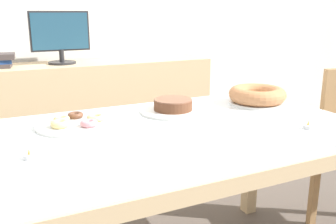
{
  "coord_description": "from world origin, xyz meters",
  "views": [
    {
      "loc": [
        -0.63,
        -1.33,
        1.24
      ],
      "look_at": [
        0.02,
        0.02,
        0.83
      ],
      "focal_mm": 40.0,
      "sensor_mm": 36.0,
      "label": 1
    }
  ],
  "objects_px": {
    "pastry_platter": "(77,123)",
    "tealight_right_edge": "(308,126)",
    "computer_monitor": "(60,38)",
    "cake_golden_bundt": "(257,96)",
    "tealight_centre": "(29,156)",
    "cake_chocolate_round": "(173,107)"
  },
  "relations": [
    {
      "from": "cake_golden_bundt",
      "to": "tealight_right_edge",
      "type": "distance_m",
      "value": 0.44
    },
    {
      "from": "computer_monitor",
      "to": "cake_chocolate_round",
      "type": "bearing_deg",
      "value": -78.01
    },
    {
      "from": "cake_chocolate_round",
      "to": "pastry_platter",
      "type": "xyz_separation_m",
      "value": [
        -0.46,
        -0.02,
        -0.01
      ]
    },
    {
      "from": "computer_monitor",
      "to": "tealight_centre",
      "type": "relative_size",
      "value": 10.6
    },
    {
      "from": "pastry_platter",
      "to": "tealight_right_edge",
      "type": "height_order",
      "value": "pastry_platter"
    },
    {
      "from": "tealight_centre",
      "to": "cake_golden_bundt",
      "type": "bearing_deg",
      "value": 13.68
    },
    {
      "from": "pastry_platter",
      "to": "tealight_centre",
      "type": "bearing_deg",
      "value": -126.21
    },
    {
      "from": "cake_chocolate_round",
      "to": "tealight_centre",
      "type": "xyz_separation_m",
      "value": [
        -0.68,
        -0.32,
        -0.01
      ]
    },
    {
      "from": "cake_golden_bundt",
      "to": "pastry_platter",
      "type": "bearing_deg",
      "value": 178.77
    },
    {
      "from": "tealight_right_edge",
      "to": "tealight_centre",
      "type": "height_order",
      "value": "same"
    },
    {
      "from": "cake_chocolate_round",
      "to": "pastry_platter",
      "type": "distance_m",
      "value": 0.46
    },
    {
      "from": "computer_monitor",
      "to": "cake_golden_bundt",
      "type": "xyz_separation_m",
      "value": [
        0.74,
        -1.33,
        -0.23
      ]
    },
    {
      "from": "pastry_platter",
      "to": "tealight_right_edge",
      "type": "relative_size",
      "value": 8.43
    },
    {
      "from": "pastry_platter",
      "to": "tealight_centre",
      "type": "height_order",
      "value": "pastry_platter"
    },
    {
      "from": "tealight_right_edge",
      "to": "computer_monitor",
      "type": "bearing_deg",
      "value": 110.36
    },
    {
      "from": "computer_monitor",
      "to": "pastry_platter",
      "type": "bearing_deg",
      "value": -98.19
    },
    {
      "from": "cake_chocolate_round",
      "to": "tealight_right_edge",
      "type": "xyz_separation_m",
      "value": [
        0.38,
        -0.47,
        -0.01
      ]
    },
    {
      "from": "cake_golden_bundt",
      "to": "tealight_centre",
      "type": "height_order",
      "value": "cake_golden_bundt"
    },
    {
      "from": "computer_monitor",
      "to": "cake_golden_bundt",
      "type": "relative_size",
      "value": 1.45
    },
    {
      "from": "computer_monitor",
      "to": "cake_golden_bundt",
      "type": "height_order",
      "value": "computer_monitor"
    },
    {
      "from": "computer_monitor",
      "to": "cake_chocolate_round",
      "type": "distance_m",
      "value": 1.34
    },
    {
      "from": "tealight_right_edge",
      "to": "tealight_centre",
      "type": "xyz_separation_m",
      "value": [
        -1.06,
        0.15,
        0.0
      ]
    }
  ]
}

